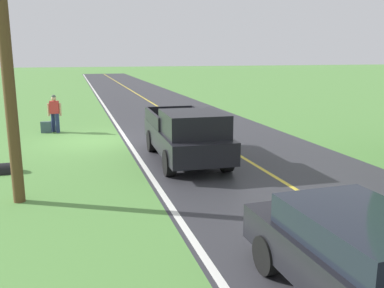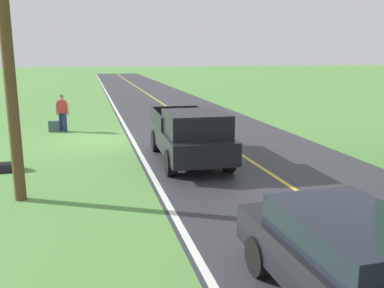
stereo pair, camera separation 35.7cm
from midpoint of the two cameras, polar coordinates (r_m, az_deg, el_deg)
ground_plane at (r=18.03m, az=-13.94°, el=0.44°), size 200.00×200.00×0.00m
road_surface at (r=18.85m, az=1.16°, el=1.32°), size 7.46×120.00×0.00m
lane_edge_line at (r=18.13m, az=-9.61°, el=0.71°), size 0.16×117.60×0.00m
lane_centre_line at (r=18.84m, az=1.16°, el=1.33°), size 0.14×117.60×0.00m
hitchhiker_walking at (r=20.36m, az=-18.82°, el=4.28°), size 0.62×0.53×1.75m
suitcase_carried at (r=20.45m, az=-19.87°, el=2.18°), size 0.48×0.24×0.52m
pickup_truck_passing at (r=13.87m, az=-1.42°, el=1.37°), size 2.22×5.46×1.82m
sedan_ahead_same_lane at (r=6.43m, az=21.54°, el=-14.88°), size 2.01×4.44×1.41m
utility_pole_roadside at (r=10.77m, az=-25.40°, el=14.58°), size 0.28×0.28×8.48m
drainage_culvert at (r=14.17m, az=-25.15°, el=-3.60°), size 0.80×0.60×0.60m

